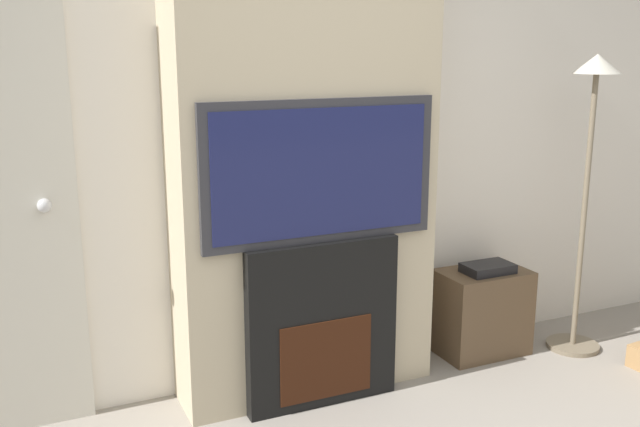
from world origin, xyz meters
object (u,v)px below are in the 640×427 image
at_px(media_stand, 482,310).
at_px(fireplace, 320,323).
at_px(floor_lamp, 589,153).
at_px(television, 320,171).

bearing_deg(media_stand, fireplace, -172.56).
bearing_deg(fireplace, floor_lamp, -1.25).
bearing_deg(floor_lamp, media_stand, 161.68).
xyz_separation_m(television, media_stand, (1.04, 0.14, -0.87)).
distance_m(floor_lamp, media_stand, 1.02).
xyz_separation_m(fireplace, media_stand, (1.04, 0.14, -0.15)).
relative_size(fireplace, media_stand, 1.52).
height_order(fireplace, floor_lamp, floor_lamp).
xyz_separation_m(fireplace, floor_lamp, (1.55, -0.03, 0.71)).
relative_size(fireplace, floor_lamp, 0.49).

